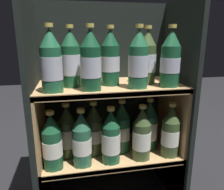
% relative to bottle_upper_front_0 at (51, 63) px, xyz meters
% --- Properties ---
extents(fridge_back_wall, '(0.66, 0.02, 0.93)m').
position_rel_bottle_upper_front_0_xyz_m(fridge_back_wall, '(0.24, 0.26, -0.22)').
color(fridge_back_wall, black).
rests_on(fridge_back_wall, ground_plane).
extents(fridge_side_left, '(0.02, 0.34, 0.93)m').
position_rel_bottle_upper_front_0_xyz_m(fridge_side_left, '(-0.09, 0.10, -0.22)').
color(fridge_side_left, black).
rests_on(fridge_side_left, ground_plane).
extents(fridge_side_right, '(0.02, 0.34, 0.93)m').
position_rel_bottle_upper_front_0_xyz_m(fridge_side_right, '(0.56, 0.10, -0.22)').
color(fridge_side_right, black).
rests_on(fridge_side_right, ground_plane).
extents(shelf_lower, '(0.62, 0.30, 0.26)m').
position_rel_bottle_upper_front_0_xyz_m(shelf_lower, '(0.24, 0.09, -0.48)').
color(shelf_lower, tan).
rests_on(shelf_lower, ground_plane).
extents(shelf_upper, '(0.62, 0.30, 0.58)m').
position_rel_bottle_upper_front_0_xyz_m(shelf_upper, '(0.24, 0.09, -0.27)').
color(shelf_upper, tan).
rests_on(shelf_upper, ground_plane).
extents(bottle_upper_front_0, '(0.08, 0.08, 0.25)m').
position_rel_bottle_upper_front_0_xyz_m(bottle_upper_front_0, '(0.00, 0.00, 0.00)').
color(bottle_upper_front_0, '#1E5638').
rests_on(bottle_upper_front_0, shelf_upper).
extents(bottle_upper_front_1, '(0.08, 0.08, 0.25)m').
position_rel_bottle_upper_front_0_xyz_m(bottle_upper_front_1, '(0.14, 0.00, 0.00)').
color(bottle_upper_front_1, '#144228').
rests_on(bottle_upper_front_1, shelf_upper).
extents(bottle_upper_front_2, '(0.08, 0.08, 0.25)m').
position_rel_bottle_upper_front_0_xyz_m(bottle_upper_front_2, '(0.33, 0.00, 0.00)').
color(bottle_upper_front_2, '#1E5638').
rests_on(bottle_upper_front_2, shelf_upper).
extents(bottle_upper_front_3, '(0.08, 0.08, 0.25)m').
position_rel_bottle_upper_front_0_xyz_m(bottle_upper_front_3, '(0.47, 0.00, 0.00)').
color(bottle_upper_front_3, '#194C2D').
rests_on(bottle_upper_front_3, shelf_upper).
extents(bottle_upper_back_0, '(0.08, 0.08, 0.25)m').
position_rel_bottle_upper_front_0_xyz_m(bottle_upper_back_0, '(0.07, 0.09, 0.00)').
color(bottle_upper_back_0, '#194C2D').
rests_on(bottle_upper_back_0, shelf_upper).
extents(bottle_upper_back_1, '(0.08, 0.08, 0.25)m').
position_rel_bottle_upper_front_0_xyz_m(bottle_upper_back_1, '(0.24, 0.09, 0.00)').
color(bottle_upper_back_1, '#144228').
rests_on(bottle_upper_back_1, shelf_upper).
extents(bottle_upper_back_2, '(0.08, 0.08, 0.25)m').
position_rel_bottle_upper_front_0_xyz_m(bottle_upper_back_2, '(0.40, 0.09, 0.00)').
color(bottle_upper_back_2, '#384C28').
rests_on(bottle_upper_back_2, shelf_upper).
extents(bottle_lower_front_0, '(0.08, 0.08, 0.25)m').
position_rel_bottle_upper_front_0_xyz_m(bottle_lower_front_0, '(-0.02, 0.00, -0.32)').
color(bottle_lower_front_0, '#194C2D').
rests_on(bottle_lower_front_0, shelf_lower).
extents(bottle_lower_front_1, '(0.08, 0.08, 0.25)m').
position_rel_bottle_upper_front_0_xyz_m(bottle_lower_front_1, '(0.10, 0.00, -0.32)').
color(bottle_lower_front_1, '#285B42').
rests_on(bottle_lower_front_1, shelf_lower).
extents(bottle_lower_front_2, '(0.08, 0.08, 0.25)m').
position_rel_bottle_upper_front_0_xyz_m(bottle_lower_front_2, '(0.22, 0.00, -0.32)').
color(bottle_lower_front_2, '#194C2D').
rests_on(bottle_lower_front_2, shelf_lower).
extents(bottle_lower_front_3, '(0.08, 0.08, 0.25)m').
position_rel_bottle_upper_front_0_xyz_m(bottle_lower_front_3, '(0.36, 0.00, -0.32)').
color(bottle_lower_front_3, '#384C28').
rests_on(bottle_lower_front_3, shelf_lower).
extents(bottle_lower_front_4, '(0.08, 0.08, 0.25)m').
position_rel_bottle_upper_front_0_xyz_m(bottle_lower_front_4, '(0.49, 0.00, -0.32)').
color(bottle_lower_front_4, '#384C28').
rests_on(bottle_lower_front_4, shelf_lower).
extents(bottle_lower_back_0, '(0.08, 0.08, 0.25)m').
position_rel_bottle_upper_front_0_xyz_m(bottle_lower_back_0, '(0.04, 0.09, -0.32)').
color(bottle_lower_back_0, '#384C28').
rests_on(bottle_lower_back_0, shelf_lower).
extents(bottle_lower_back_1, '(0.08, 0.08, 0.25)m').
position_rel_bottle_upper_front_0_xyz_m(bottle_lower_back_1, '(0.16, 0.09, -0.32)').
color(bottle_lower_back_1, '#384C28').
rests_on(bottle_lower_back_1, shelf_lower).
extents(bottle_lower_back_2, '(0.08, 0.08, 0.25)m').
position_rel_bottle_upper_front_0_xyz_m(bottle_lower_back_2, '(0.29, 0.09, -0.32)').
color(bottle_lower_back_2, '#1E5638').
rests_on(bottle_lower_back_2, shelf_lower).
extents(bottle_lower_back_3, '(0.08, 0.08, 0.25)m').
position_rel_bottle_upper_front_0_xyz_m(bottle_lower_back_3, '(0.42, 0.09, -0.32)').
color(bottle_lower_back_3, '#1E5638').
rests_on(bottle_lower_back_3, shelf_lower).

